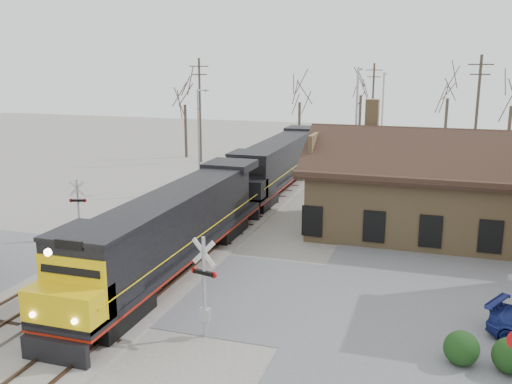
# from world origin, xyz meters

# --- Properties ---
(ground) EXTENTS (140.00, 140.00, 0.00)m
(ground) POSITION_xyz_m (0.00, 0.00, 0.00)
(ground) COLOR #A09B90
(ground) RESTS_ON ground
(road) EXTENTS (60.00, 9.00, 0.03)m
(road) POSITION_xyz_m (0.00, 0.00, 0.01)
(road) COLOR #5A5A5F
(road) RESTS_ON ground
(track_main) EXTENTS (3.40, 90.00, 0.24)m
(track_main) POSITION_xyz_m (0.00, 15.00, 0.07)
(track_main) COLOR #A09B90
(track_main) RESTS_ON ground
(track_siding) EXTENTS (3.40, 90.00, 0.24)m
(track_siding) POSITION_xyz_m (-4.50, 15.00, 0.07)
(track_siding) COLOR #A09B90
(track_siding) RESTS_ON ground
(depot) EXTENTS (15.20, 9.31, 7.90)m
(depot) POSITION_xyz_m (11.99, 12.00, 2.41)
(depot) COLOR #93754C
(depot) RESTS_ON ground
(locomotive_lead) EXTENTS (2.82, 18.92, 4.20)m
(locomotive_lead) POSITION_xyz_m (0.00, 0.82, 2.20)
(locomotive_lead) COLOR black
(locomotive_lead) RESTS_ON ground
(locomotive_trailing) EXTENTS (2.82, 18.92, 3.97)m
(locomotive_trailing) POSITION_xyz_m (0.00, 20.02, 2.20)
(locomotive_trailing) COLOR black
(locomotive_trailing) RESTS_ON ground
(crossbuck_near) EXTENTS (1.12, 0.36, 3.98)m
(crossbuck_near) POSITION_xyz_m (4.07, -4.44, 1.87)
(crossbuck_near) COLOR #A5A8AD
(crossbuck_near) RESTS_ON ground
(crossbuck_far) EXTENTS (1.01, 0.36, 3.59)m
(crossbuck_far) POSITION_xyz_m (-7.65, 4.54, 1.71)
(crossbuck_far) COLOR #A5A8AD
(crossbuck_far) RESTS_ON ground
(hedge_a) EXTENTS (1.22, 1.22, 1.22)m
(hedge_a) POSITION_xyz_m (13.30, -3.64, 0.61)
(hedge_a) COLOR black
(hedge_a) RESTS_ON ground
(hedge_b) EXTENTS (1.23, 1.23, 1.23)m
(hedge_b) POSITION_xyz_m (14.86, -3.69, 0.62)
(hedge_b) COLOR black
(hedge_b) RESTS_ON ground
(streetlight_a) EXTENTS (0.25, 2.04, 8.11)m
(streetlight_a) POSITION_xyz_m (-5.54, 17.57, 4.59)
(streetlight_a) COLOR #A5A8AD
(streetlight_a) RESTS_ON ground
(streetlight_b) EXTENTS (0.25, 2.04, 9.74)m
(streetlight_b) POSITION_xyz_m (5.98, 21.31, 5.41)
(streetlight_b) COLOR #A5A8AD
(streetlight_b) RESTS_ON ground
(streetlight_c) EXTENTS (0.25, 2.04, 9.03)m
(streetlight_c) POSITION_xyz_m (6.50, 36.39, 5.05)
(streetlight_c) COLOR #A5A8AD
(streetlight_c) RESTS_ON ground
(utility_pole_a) EXTENTS (2.00, 0.24, 10.44)m
(utility_pole_a) POSITION_xyz_m (-11.00, 30.44, 5.45)
(utility_pole_a) COLOR #382D23
(utility_pole_a) RESTS_ON ground
(utility_pole_b) EXTENTS (2.00, 0.24, 9.86)m
(utility_pole_b) POSITION_xyz_m (4.27, 47.35, 5.16)
(utility_pole_b) COLOR #382D23
(utility_pole_b) RESTS_ON ground
(utility_pole_c) EXTENTS (2.00, 0.24, 10.71)m
(utility_pole_c) POSITION_xyz_m (14.99, 28.34, 5.59)
(utility_pole_c) COLOR #382D23
(utility_pole_c) RESTS_ON ground
(tree_a) EXTENTS (3.74, 3.74, 9.18)m
(tree_a) POSITION_xyz_m (-13.77, 32.88, 6.52)
(tree_a) COLOR #382D23
(tree_a) RESTS_ON ground
(tree_b) EXTENTS (3.71, 3.71, 9.08)m
(tree_b) POSITION_xyz_m (-3.18, 40.81, 6.45)
(tree_b) COLOR #382D23
(tree_b) RESTS_ON ground
(tree_c) EXTENTS (4.12, 4.12, 10.10)m
(tree_c) POSITION_xyz_m (3.05, 45.57, 7.19)
(tree_c) COLOR #382D23
(tree_c) RESTS_ON ground
(tree_d) EXTENTS (4.18, 4.18, 10.25)m
(tree_d) POSITION_xyz_m (12.74, 41.70, 7.29)
(tree_d) COLOR #382D23
(tree_d) RESTS_ON ground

